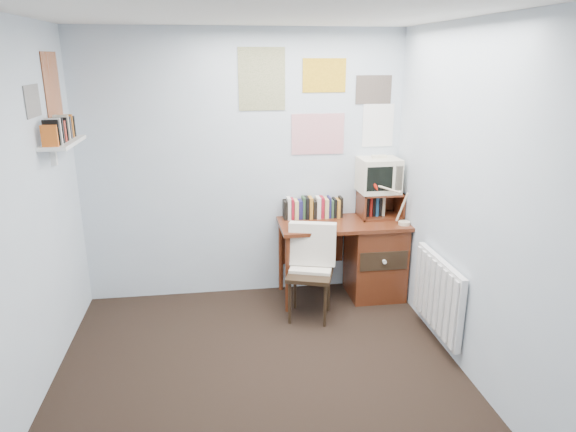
# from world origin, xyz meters

# --- Properties ---
(ground) EXTENTS (3.50, 3.50, 0.00)m
(ground) POSITION_xyz_m (0.00, 0.00, 0.00)
(ground) COLOR black
(ground) RESTS_ON ground
(back_wall) EXTENTS (3.00, 0.02, 2.50)m
(back_wall) POSITION_xyz_m (0.00, 1.75, 1.25)
(back_wall) COLOR silver
(back_wall) RESTS_ON ground
(left_wall) EXTENTS (0.02, 3.50, 2.50)m
(left_wall) POSITION_xyz_m (-1.50, 0.00, 1.25)
(left_wall) COLOR silver
(left_wall) RESTS_ON ground
(right_wall) EXTENTS (0.02, 3.50, 2.50)m
(right_wall) POSITION_xyz_m (1.50, 0.00, 1.25)
(right_wall) COLOR silver
(right_wall) RESTS_ON ground
(ceiling) EXTENTS (3.00, 3.50, 0.02)m
(ceiling) POSITION_xyz_m (0.00, 0.00, 2.50)
(ceiling) COLOR white
(ceiling) RESTS_ON back_wall
(desk) EXTENTS (1.20, 0.55, 0.76)m
(desk) POSITION_xyz_m (1.17, 1.48, 0.41)
(desk) COLOR #592714
(desk) RESTS_ON ground
(desk_chair) EXTENTS (0.52, 0.51, 0.82)m
(desk_chair) POSITION_xyz_m (0.52, 1.10, 0.41)
(desk_chair) COLOR black
(desk_chair) RESTS_ON ground
(desk_lamp) EXTENTS (0.29, 0.25, 0.39)m
(desk_lamp) POSITION_xyz_m (1.44, 1.32, 0.96)
(desk_lamp) COLOR red
(desk_lamp) RESTS_ON desk
(tv_riser) EXTENTS (0.40, 0.30, 0.25)m
(tv_riser) POSITION_xyz_m (1.29, 1.59, 0.89)
(tv_riser) COLOR #592714
(tv_riser) RESTS_ON desk
(crt_tv) EXTENTS (0.38, 0.35, 0.35)m
(crt_tv) POSITION_xyz_m (1.26, 1.61, 1.19)
(crt_tv) COLOR beige
(crt_tv) RESTS_ON tv_riser
(book_row) EXTENTS (0.60, 0.14, 0.22)m
(book_row) POSITION_xyz_m (0.66, 1.66, 0.87)
(book_row) COLOR #592714
(book_row) RESTS_ON desk
(radiator) EXTENTS (0.09, 0.80, 0.60)m
(radiator) POSITION_xyz_m (1.46, 0.55, 0.42)
(radiator) COLOR white
(radiator) RESTS_ON right_wall
(wall_shelf) EXTENTS (0.20, 0.62, 0.24)m
(wall_shelf) POSITION_xyz_m (-1.40, 1.10, 1.62)
(wall_shelf) COLOR white
(wall_shelf) RESTS_ON left_wall
(posters_back) EXTENTS (1.20, 0.01, 0.90)m
(posters_back) POSITION_xyz_m (0.70, 1.74, 1.85)
(posters_back) COLOR white
(posters_back) RESTS_ON back_wall
(posters_left) EXTENTS (0.01, 0.70, 0.60)m
(posters_left) POSITION_xyz_m (-1.49, 1.10, 2.00)
(posters_left) COLOR white
(posters_left) RESTS_ON left_wall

